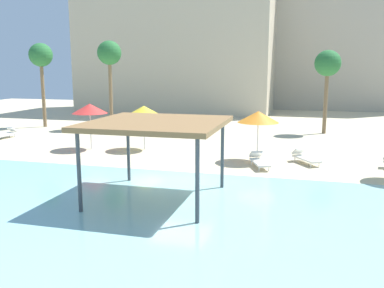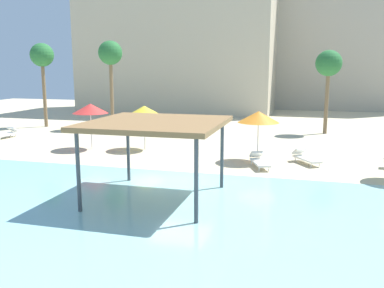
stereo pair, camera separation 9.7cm
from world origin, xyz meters
name	(u,v)px [view 2 (the right image)]	position (x,y,z in m)	size (l,w,h in m)	color
ground_plane	(181,181)	(0.00, 0.00, 0.00)	(80.00, 80.00, 0.00)	beige
lagoon_water	(133,224)	(0.00, -5.25, 0.02)	(44.00, 13.50, 0.04)	#8CC6CC
shade_pavilion	(156,125)	(-0.14, -2.61, 2.81)	(4.81, 4.81, 2.97)	#42474C
beach_umbrella_orange_0	(258,117)	(2.75, 4.90, 2.35)	(2.16, 2.16, 2.65)	silver
beach_umbrella_red_1	(90,109)	(-7.35, 5.63, 2.46)	(2.12, 2.12, 2.76)	silver
beach_umbrella_yellow_3	(144,111)	(-4.18, 6.33, 2.34)	(2.20, 2.20, 2.64)	silver
lounge_chair_2	(305,157)	(5.20, 5.01, 0.33)	(1.55, 1.91, 0.74)	white
lounge_chair_3	(7,133)	(-15.09, 7.69, 0.33)	(0.76, 1.94, 0.74)	white
lounge_chair_4	(259,161)	(2.99, 3.57, 0.33)	(1.25, 1.98, 0.74)	white
palm_tree_0	(42,57)	(-15.81, 13.36, 5.70)	(1.90, 1.90, 6.84)	brown
palm_tree_1	(329,65)	(6.58, 15.63, 5.05)	(1.90, 1.90, 6.14)	brown
palm_tree_3	(110,55)	(-10.03, 14.01, 5.83)	(1.90, 1.90, 6.98)	brown
hotel_block_0	(179,45)	(-8.78, 28.65, 7.38)	(20.74, 10.20, 14.76)	beige
hotel_block_1	(329,34)	(7.48, 37.96, 8.88)	(20.87, 10.03, 17.75)	#B2A893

